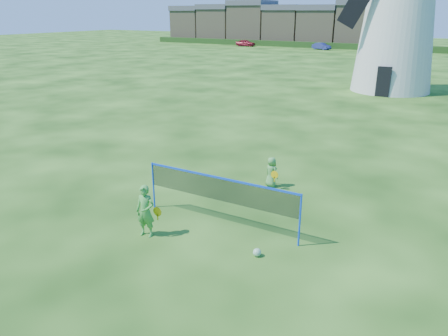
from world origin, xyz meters
name	(u,v)px	position (x,y,z in m)	size (l,w,h in m)	color
ground	(211,216)	(0.00, 0.00, 0.00)	(220.00, 220.00, 0.00)	black
windmill	(400,6)	(0.67, 26.69, 6.45)	(14.07, 6.13, 18.87)	silver
badminton_net	(220,190)	(0.54, -0.33, 1.14)	(5.05, 0.05, 1.55)	blue
player_girl	(146,211)	(-0.95, -1.95, 0.77)	(0.73, 0.46, 1.54)	green
player_boy	(271,172)	(0.64, 3.21, 0.56)	(0.68, 0.56, 1.13)	#539B4B
play_ball	(257,252)	(2.28, -1.38, 0.11)	(0.22, 0.22, 0.22)	green
terraced_houses	(285,24)	(-27.20, 72.00, 3.84)	(49.80, 8.40, 8.21)	#8C7C5D
hedge	(298,44)	(-22.00, 66.00, 0.50)	(62.00, 0.80, 1.00)	#193814
car_left	(246,43)	(-31.32, 63.44, 0.61)	(1.44, 3.59, 1.22)	maroon
car_right	(322,46)	(-16.75, 63.27, 0.56)	(1.19, 3.42, 1.13)	navy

